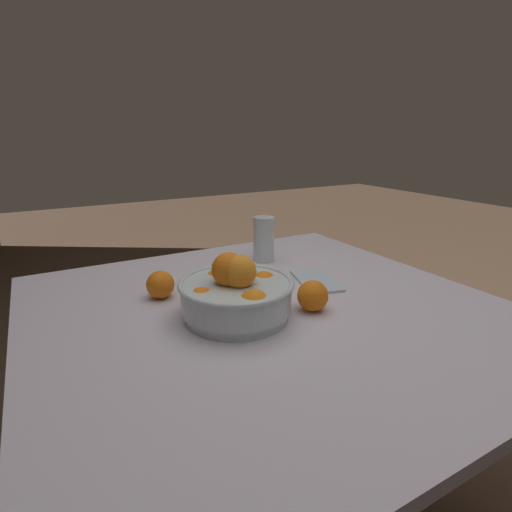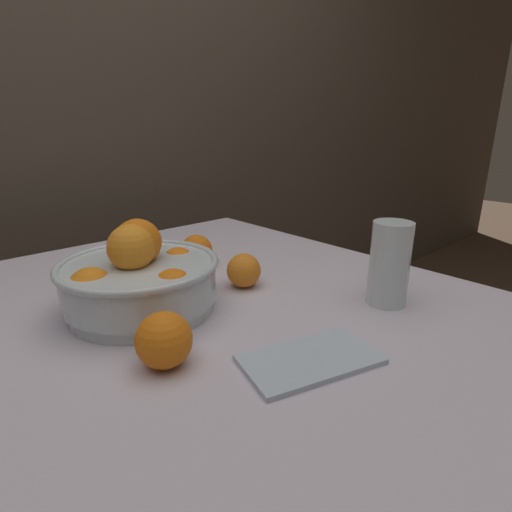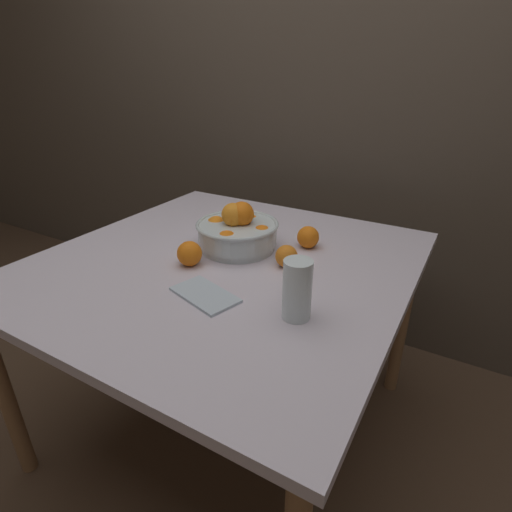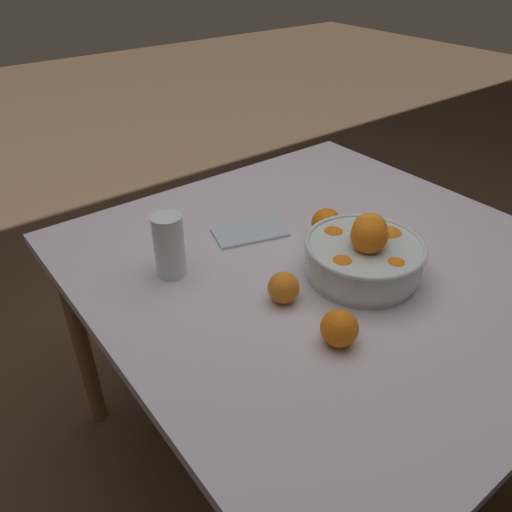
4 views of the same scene
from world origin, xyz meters
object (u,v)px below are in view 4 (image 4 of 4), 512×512
fruit_bowl (364,255)px  orange_loose_front (339,328)px  juice_glass (170,248)px  orange_loose_aside (283,288)px  orange_loose_near_bowl (326,223)px

fruit_bowl → orange_loose_front: 0.24m
juice_glass → orange_loose_aside: bearing=121.0°
orange_loose_aside → juice_glass: bearing=-59.0°
orange_loose_near_bowl → orange_loose_aside: 0.30m
juice_glass → orange_loose_front: juice_glass is taller
fruit_bowl → orange_loose_aside: 0.21m
orange_loose_aside → fruit_bowl: bearing=168.3°
orange_loose_aside → orange_loose_front: bearing=90.1°
juice_glass → orange_loose_aside: size_ratio=2.21×
orange_loose_near_bowl → orange_loose_front: size_ratio=1.04×
orange_loose_near_bowl → orange_loose_aside: bearing=28.1°
orange_loose_near_bowl → orange_loose_front: (0.26, 0.31, -0.00)m
orange_loose_front → orange_loose_near_bowl: bearing=-130.5°
juice_glass → orange_loose_front: (-0.14, 0.40, -0.03)m
juice_glass → fruit_bowl: bearing=141.1°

